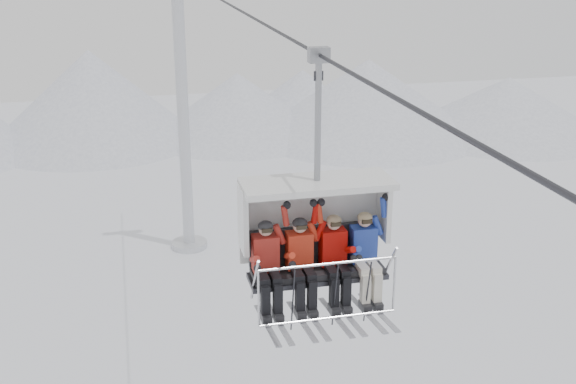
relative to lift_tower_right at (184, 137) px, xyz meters
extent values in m
cone|color=silver|center=(-5.00, 22.00, -2.28)|extent=(16.00, 16.00, 7.00)
cone|color=silver|center=(6.00, 21.00, -3.28)|extent=(14.00, 14.00, 5.00)
cone|color=silver|center=(16.00, 19.00, -2.78)|extent=(18.00, 18.00, 6.00)
cone|color=silver|center=(27.00, 17.00, -3.53)|extent=(16.00, 16.00, 4.50)
cone|color=silver|center=(12.00, 24.00, -3.53)|extent=(12.00, 12.00, 4.50)
cylinder|color=silver|center=(0.00, 0.00, 0.87)|extent=(0.56, 0.56, 13.30)
cylinder|color=silver|center=(0.00, 0.00, -5.63)|extent=(1.80, 1.80, 0.30)
cylinder|color=#2A2B2F|center=(0.00, -22.00, 7.52)|extent=(0.06, 50.00, 0.06)
cube|color=black|center=(0.00, -24.03, 4.17)|extent=(2.07, 0.55, 0.10)
cube|color=black|center=(0.00, -23.77, 4.52)|extent=(2.07, 0.10, 0.60)
cube|color=#2A2B2F|center=(0.00, -24.03, 4.08)|extent=(2.16, 0.60, 0.08)
cube|color=silver|center=(0.00, -23.55, 4.90)|extent=(2.31, 0.10, 1.37)
cube|color=silver|center=(0.00, -23.95, 5.58)|extent=(2.31, 0.90, 0.10)
cylinder|color=silver|center=(0.00, -24.58, 4.54)|extent=(2.11, 0.04, 0.04)
cylinder|color=silver|center=(0.00, -24.65, 3.67)|extent=(2.11, 0.04, 0.04)
cylinder|color=gray|center=(0.00, -23.93, 6.55)|extent=(0.10, 0.10, 1.94)
cube|color=gray|center=(0.00, -23.93, 7.52)|extent=(0.30, 0.18, 0.22)
cube|color=#AE271E|center=(-0.82, -23.99, 4.54)|extent=(0.40, 0.26, 0.58)
sphere|color=tan|center=(-0.82, -24.03, 4.95)|extent=(0.22, 0.22, 0.22)
cube|color=black|center=(-0.92, -24.43, 3.98)|extent=(0.13, 0.15, 0.47)
cube|color=black|center=(-0.73, -24.43, 3.98)|extent=(0.13, 0.15, 0.47)
cube|color=#A9AAB2|center=(-0.92, -24.53, 3.61)|extent=(0.09, 1.69, 0.26)
cube|color=#A9AAB2|center=(-0.73, -24.53, 3.61)|extent=(0.09, 1.69, 0.26)
cube|color=red|center=(-0.29, -23.99, 4.54)|extent=(0.40, 0.26, 0.58)
sphere|color=tan|center=(-0.29, -24.03, 4.95)|extent=(0.22, 0.22, 0.22)
cube|color=black|center=(-0.38, -24.43, 3.98)|extent=(0.13, 0.15, 0.47)
cube|color=black|center=(-0.19, -24.43, 3.98)|extent=(0.13, 0.15, 0.47)
cube|color=#A9AAB2|center=(-0.38, -24.53, 3.61)|extent=(0.09, 1.69, 0.26)
cube|color=#A9AAB2|center=(-0.19, -24.53, 3.61)|extent=(0.09, 1.69, 0.26)
cube|color=#B20B05|center=(0.25, -23.99, 4.54)|extent=(0.40, 0.26, 0.58)
sphere|color=tan|center=(0.25, -24.03, 4.95)|extent=(0.22, 0.22, 0.22)
cube|color=black|center=(0.16, -24.43, 3.98)|extent=(0.13, 0.15, 0.47)
cube|color=black|center=(0.35, -24.43, 3.98)|extent=(0.13, 0.15, 0.47)
cube|color=#A9AAB2|center=(0.16, -24.53, 3.61)|extent=(0.09, 1.69, 0.26)
cube|color=#A9AAB2|center=(0.35, -24.53, 3.61)|extent=(0.09, 1.69, 0.26)
cube|color=#2741AB|center=(0.75, -23.99, 4.54)|extent=(0.40, 0.26, 0.58)
sphere|color=tan|center=(0.75, -24.03, 4.95)|extent=(0.22, 0.22, 0.22)
cube|color=beige|center=(0.66, -24.43, 3.98)|extent=(0.13, 0.15, 0.47)
cube|color=beige|center=(0.85, -24.43, 3.98)|extent=(0.13, 0.15, 0.47)
cube|color=#A9AAB2|center=(0.66, -24.53, 3.61)|extent=(0.09, 1.69, 0.26)
cube|color=#A9AAB2|center=(0.85, -24.53, 3.61)|extent=(0.09, 1.69, 0.26)
camera|label=1|loc=(-2.78, -33.89, 9.10)|focal=45.00mm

